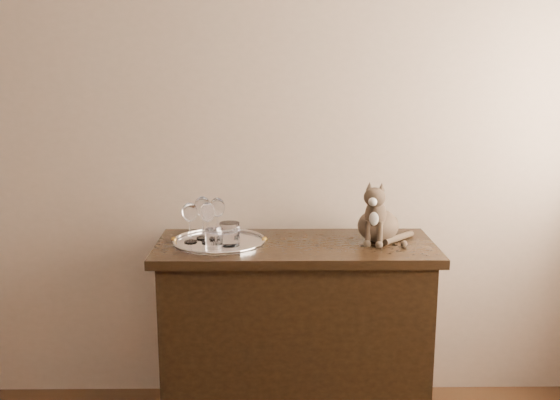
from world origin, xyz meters
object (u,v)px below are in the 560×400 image
Objects in this scene: tray at (219,243)px; tumbler_a at (230,234)px; sideboard at (295,335)px; wine_glass_a at (203,218)px; tumbler_b at (214,239)px; cat at (379,210)px; wine_glass_d at (208,223)px; wine_glass_b at (218,218)px; wine_glass_c at (190,222)px.

tray is 4.13× the size of tumbler_a.
wine_glass_a is at bearing 172.44° from sideboard.
cat is (0.70, 0.14, 0.09)m from tumbler_b.
wine_glass_d is at bearing -178.25° from sideboard.
tumbler_b is 0.72m from cat.
wine_glass_b is at bearing 116.93° from tumbler_a.
tray is 0.09m from tumbler_a.
tumbler_a is at bearing -47.86° from tray.
cat reaches higher than wine_glass_d.
wine_glass_c is at bearing -147.42° from wine_glass_b.
tumbler_b is at bearing -164.45° from sideboard.
wine_glass_a is at bearing 112.58° from tumbler_b.
tumbler_b is (-0.01, -0.10, 0.04)m from tray.
wine_glass_d reaches higher than sideboard.
wine_glass_d is at bearing -67.19° from wine_glass_a.
wine_glass_b is 1.03× the size of wine_glass_c.
sideboard is 14.74× the size of tumbler_b.
wine_glass_d is 0.11m from tumbler_a.
wine_glass_d is at bearing -114.55° from wine_glass_b.
wine_glass_d is (-0.05, -0.01, 0.09)m from tray.
wine_glass_a is 1.05× the size of wine_glass_b.
wine_glass_c is 2.13× the size of tumbler_b.
tumbler_b is at bearing -67.60° from wine_glass_d.
wine_glass_a reaches higher than tumbler_a.
wine_glass_d is at bearing 112.40° from tumbler_b.
wine_glass_a reaches higher than sideboard.
sideboard is 0.56m from tumbler_a.
sideboard is 12.38× the size of tumbler_a.
wine_glass_a is at bearing 50.15° from wine_glass_c.
wine_glass_b is 1.85× the size of tumbler_a.
sideboard is at bearing -0.28° from tray.
sideboard is 6.36× the size of wine_glass_a.
wine_glass_c is (-0.45, -0.00, 0.52)m from sideboard.
wine_glass_c is (-0.11, -0.07, -0.00)m from wine_glass_b.
cat is (0.64, 0.09, 0.08)m from tumbler_a.
wine_glass_b is 0.13m from wine_glass_c.
tumbler_a is (0.05, -0.05, 0.05)m from tray.
tray is 0.15m from wine_glass_c.
wine_glass_d is at bearing -155.92° from cat.
wine_glass_b is 0.17m from tumbler_b.
wine_glass_d is 0.10m from tumbler_b.
tumbler_b reaches higher than sideboard.
wine_glass_c is (-0.05, -0.06, -0.01)m from wine_glass_a.
tray is (-0.33, 0.00, 0.43)m from sideboard.
cat is (0.69, 0.04, 0.13)m from tray.
sideboard is 6.83× the size of wine_glass_d.
wine_glass_b is (-0.01, 0.07, 0.09)m from tray.
tumbler_b is at bearing -39.64° from wine_glass_c.
tray is at bearing 15.38° from wine_glass_d.
wine_glass_d is 1.81× the size of tumbler_a.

